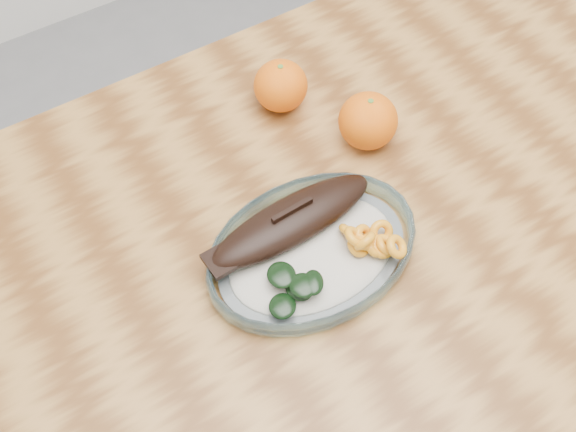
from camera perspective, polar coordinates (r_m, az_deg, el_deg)
The scene contains 5 objects.
ground at distance 1.66m, azimuth 3.31°, elevation -14.59°, with size 3.00×3.00×0.00m, color slate.
dining_table at distance 1.07m, azimuth 4.98°, elevation -2.88°, with size 1.20×0.80×0.75m.
plated_meal at distance 0.93m, azimuth 1.87°, elevation -2.56°, with size 0.52×0.52×0.08m.
orange_left at distance 1.08m, azimuth -0.59°, elevation 10.26°, with size 0.08×0.08×0.08m, color #E04A04.
orange_right at distance 1.03m, azimuth 6.34°, elevation 7.48°, with size 0.08×0.08×0.08m, color #E04A04.
Camera 1 is at (-0.37, -0.42, 1.56)m, focal length 45.00 mm.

